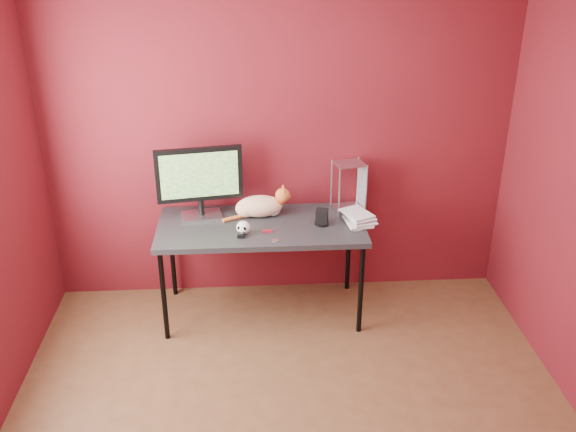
{
  "coord_description": "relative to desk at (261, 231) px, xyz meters",
  "views": [
    {
      "loc": [
        -0.22,
        -2.82,
        2.79
      ],
      "look_at": [
        0.03,
        1.15,
        0.92
      ],
      "focal_mm": 40.0,
      "sensor_mm": 36.0,
      "label": 1
    }
  ],
  "objects": [
    {
      "name": "pocket_knife",
      "position": [
        0.04,
        -0.13,
        0.06
      ],
      "size": [
        0.07,
        0.02,
        0.01
      ],
      "primitive_type": "cube",
      "rotation": [
        0.0,
        0.0,
        -0.02
      ],
      "color": "maroon",
      "rests_on": "desk"
    },
    {
      "name": "wire_rack",
      "position": [
        0.67,
        0.24,
        0.24
      ],
      "size": [
        0.25,
        0.22,
        0.37
      ],
      "rotation": [
        0.0,
        0.0,
        0.22
      ],
      "color": "#B0AFB4",
      "rests_on": "desk"
    },
    {
      "name": "room",
      "position": [
        0.15,
        -1.37,
        0.75
      ],
      "size": [
        3.52,
        3.52,
        2.61
      ],
      "color": "#52321C",
      "rests_on": "ground"
    },
    {
      "name": "book_stack",
      "position": [
        0.63,
        -0.04,
        0.52
      ],
      "size": [
        0.26,
        0.29,
        0.94
      ],
      "rotation": [
        0.0,
        0.0,
        0.35
      ],
      "color": "beige",
      "rests_on": "desk"
    },
    {
      "name": "black_gadget",
      "position": [
        -0.15,
        -0.2,
        0.06
      ],
      "size": [
        0.05,
        0.04,
        0.02
      ],
      "primitive_type": "cube",
      "rotation": [
        0.0,
        0.0,
        -0.14
      ],
      "color": "black",
      "rests_on": "desk"
    },
    {
      "name": "desk",
      "position": [
        0.0,
        0.0,
        0.0
      ],
      "size": [
        1.5,
        0.7,
        0.75
      ],
      "color": "black",
      "rests_on": "ground"
    },
    {
      "name": "monitor",
      "position": [
        -0.44,
        0.15,
        0.35
      ],
      "size": [
        0.62,
        0.24,
        0.54
      ],
      "rotation": [
        0.0,
        0.0,
        0.16
      ],
      "color": "#B0AFB4",
      "rests_on": "desk"
    },
    {
      "name": "speaker",
      "position": [
        0.44,
        -0.03,
        0.11
      ],
      "size": [
        0.1,
        0.1,
        0.12
      ],
      "rotation": [
        0.0,
        0.0,
        -0.22
      ],
      "color": "black",
      "rests_on": "desk"
    },
    {
      "name": "cat",
      "position": [
        -0.0,
        0.15,
        0.13
      ],
      "size": [
        0.5,
        0.2,
        0.24
      ],
      "rotation": [
        0.0,
        0.0,
        0.03
      ],
      "color": "orange",
      "rests_on": "desk"
    },
    {
      "name": "skull_mug",
      "position": [
        -0.13,
        -0.15,
        0.1
      ],
      "size": [
        0.1,
        0.1,
        0.1
      ],
      "rotation": [
        0.0,
        0.0,
        -0.27
      ],
      "color": "white",
      "rests_on": "desk"
    },
    {
      "name": "washer",
      "position": [
        0.09,
        -0.26,
        0.05
      ],
      "size": [
        0.05,
        0.05,
        0.0
      ],
      "primitive_type": "cylinder",
      "color": "#B0AFB4",
      "rests_on": "desk"
    }
  ]
}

